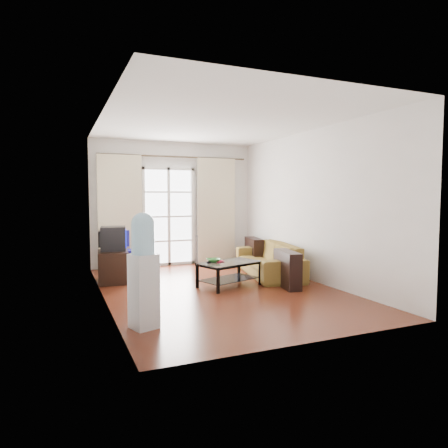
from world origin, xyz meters
The scene contains 20 objects.
floor centered at (0.00, 0.00, 0.00)m, with size 5.20×5.20×0.00m, color #612916.
ceiling centered at (0.00, 0.00, 2.70)m, with size 5.20×5.20×0.00m, color white.
wall_back centered at (0.00, 2.60, 1.35)m, with size 3.60×0.02×2.70m, color white.
wall_front centered at (0.00, -2.60, 1.35)m, with size 3.60×0.02×2.70m, color white.
wall_left centered at (-1.80, 0.00, 1.35)m, with size 0.02×5.20×2.70m, color white.
wall_right centered at (1.80, 0.00, 1.35)m, with size 0.02×5.20×2.70m, color white.
french_door centered at (-0.15, 2.54, 1.07)m, with size 1.16×0.06×2.15m.
curtain_rod centered at (0.00, 2.50, 2.38)m, with size 0.04×0.04×3.30m, color #4C3F2D.
curtain_left centered at (-1.20, 2.48, 1.20)m, with size 0.90×0.07×2.35m, color beige.
curtain_right centered at (0.95, 2.48, 1.20)m, with size 0.90×0.07×2.35m, color beige.
radiator centered at (0.80, 2.50, 0.33)m, with size 0.64×0.12×0.64m, color gray.
sofa centered at (1.35, 0.75, 0.31)m, with size 1.23×2.22×0.61m, color olive.
coffee_table centered at (0.24, 0.12, 0.27)m, with size 1.16×0.89×0.41m.
bowl centered at (0.00, 0.22, 0.44)m, with size 0.24×0.24×0.06m, color #369555.
book centered at (0.00, 0.20, 0.42)m, with size 0.24×0.26×0.02m, color maroon.
remote centered at (-0.05, 0.21, 0.42)m, with size 0.16×0.05×0.02m, color black.
tv_stand centered at (-1.52, 1.26, 0.28)m, with size 0.50×0.76×0.55m, color black.
crt_tv centered at (-1.51, 1.33, 0.77)m, with size 0.52×0.52×0.43m.
task_chair centered at (-1.14, 2.24, 0.24)m, with size 0.71×0.71×0.81m.
water_cooler centered at (-1.52, -1.45, 0.70)m, with size 0.34×0.34×1.34m.
Camera 1 is at (-2.43, -5.98, 1.52)m, focal length 32.00 mm.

